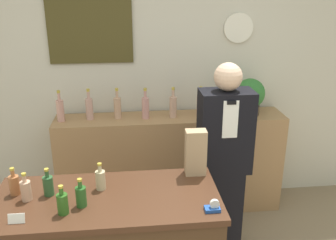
{
  "coord_description": "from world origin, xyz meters",
  "views": [
    {
      "loc": [
        -0.23,
        -1.6,
        2.2
      ],
      "look_at": [
        0.06,
        1.09,
        1.21
      ],
      "focal_mm": 40.0,
      "sensor_mm": 36.0,
      "label": 1
    }
  ],
  "objects_px": {
    "potted_plant": "(250,96)",
    "shopkeeper": "(223,163)",
    "tape_dispenser": "(213,207)",
    "paper_bag": "(196,152)"
  },
  "relations": [
    {
      "from": "shopkeeper",
      "to": "paper_bag",
      "type": "distance_m",
      "value": 0.59
    },
    {
      "from": "tape_dispenser",
      "to": "potted_plant",
      "type": "bearing_deg",
      "value": 65.47
    },
    {
      "from": "shopkeeper",
      "to": "tape_dispenser",
      "type": "distance_m",
      "value": 0.92
    },
    {
      "from": "shopkeeper",
      "to": "paper_bag",
      "type": "height_order",
      "value": "shopkeeper"
    },
    {
      "from": "shopkeeper",
      "to": "potted_plant",
      "type": "xyz_separation_m",
      "value": [
        0.41,
        0.66,
        0.37
      ]
    },
    {
      "from": "shopkeeper",
      "to": "potted_plant",
      "type": "bearing_deg",
      "value": 58.26
    },
    {
      "from": "paper_bag",
      "to": "tape_dispenser",
      "type": "relative_size",
      "value": 3.56
    },
    {
      "from": "potted_plant",
      "to": "paper_bag",
      "type": "relative_size",
      "value": 1.1
    },
    {
      "from": "potted_plant",
      "to": "shopkeeper",
      "type": "bearing_deg",
      "value": -121.74
    },
    {
      "from": "shopkeeper",
      "to": "tape_dispenser",
      "type": "relative_size",
      "value": 18.32
    }
  ]
}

